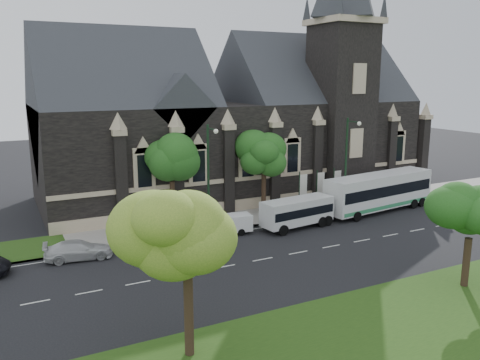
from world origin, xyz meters
TOP-DOWN VIEW (x-y plane):
  - ground at (0.00, 0.00)m, footprint 160.00×160.00m
  - sidewalk at (0.00, 9.50)m, footprint 80.00×5.00m
  - museum at (5.12, 18.78)m, footprint 40.00×17.70m
  - tree_park_near at (-11.77, -8.77)m, footprint 4.42×4.42m
  - tree_park_east at (6.18, -9.32)m, footprint 3.40×3.40m
  - tree_walk_right at (3.21, 10.71)m, footprint 4.08×4.08m
  - tree_walk_left at (-5.80, 10.70)m, footprint 3.91×3.91m
  - street_lamp_near at (10.00, 7.09)m, footprint 0.36×1.88m
  - street_lamp_mid at (-4.00, 7.09)m, footprint 0.36×1.88m
  - banner_flag_left at (6.29, 9.00)m, footprint 0.90×0.10m
  - banner_flag_center at (8.29, 9.00)m, footprint 0.90×0.10m
  - banner_flag_right at (10.29, 9.00)m, footprint 0.90×0.10m
  - tour_coach at (13.23, 6.13)m, footprint 12.57×4.15m
  - shuttle_bus at (3.29, 5.16)m, footprint 6.77×3.01m
  - box_trailer at (-1.85, 6.15)m, footprint 3.03×1.79m
  - sedan at (-5.69, 5.61)m, footprint 4.11×1.68m
  - car_far_red at (-10.00, 6.20)m, footprint 3.76×1.92m
  - car_far_white at (-14.63, 5.96)m, footprint 4.87×2.46m

SIDE VIEW (x-z plane):
  - ground at x=0.00m, z-range 0.00..0.00m
  - sidewalk at x=0.00m, z-range 0.00..0.15m
  - car_far_red at x=-10.00m, z-range 0.00..1.23m
  - sedan at x=-5.69m, z-range 0.00..1.33m
  - car_far_white at x=-14.63m, z-range 0.00..1.35m
  - box_trailer at x=-1.85m, z-range 0.11..1.69m
  - shuttle_bus at x=3.29m, z-range 0.21..2.74m
  - tour_coach at x=13.23m, z-range 0.16..3.76m
  - banner_flag_left at x=6.29m, z-range 0.38..4.38m
  - banner_flag_center at x=8.29m, z-range 0.38..4.38m
  - banner_flag_right at x=10.29m, z-range 0.38..4.38m
  - tree_park_east at x=6.18m, z-range 1.48..7.76m
  - street_lamp_near at x=10.00m, z-range 0.61..9.61m
  - street_lamp_mid at x=-4.00m, z-range 0.61..9.61m
  - tree_walk_left at x=-5.80m, z-range 1.91..9.55m
  - tree_walk_right at x=3.21m, z-range 1.92..9.72m
  - tree_park_near at x=-11.77m, z-range 2.14..10.70m
  - museum at x=5.12m, z-range -6.78..23.12m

